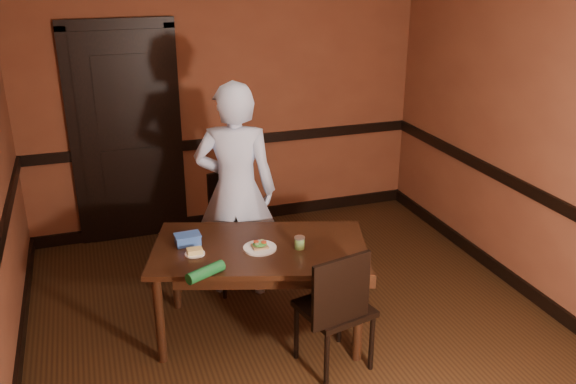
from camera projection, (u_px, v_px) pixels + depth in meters
floor at (303, 338)px, 4.57m from camera, size 4.00×4.50×0.01m
wall_back at (226, 98)px, 6.05m from camera, size 4.00×0.02×2.70m
wall_front at (532, 373)px, 2.09m from camera, size 4.00×0.02×2.70m
wall_right at (549, 141)px, 4.67m from camera, size 0.02×4.50×2.70m
dado_back at (228, 142)px, 6.21m from camera, size 4.00×0.03×0.10m
dado_right at (539, 195)px, 4.83m from camera, size 0.03×4.50×0.10m
baseboard_back at (231, 217)px, 6.51m from camera, size 4.00×0.03×0.12m
baseboard_right at (524, 288)px, 5.14m from camera, size 0.03×4.50×0.12m
door at (126, 133)px, 5.82m from camera, size 1.05×0.07×2.20m
dining_table at (260, 290)px, 4.53m from camera, size 1.73×1.29×0.72m
chair_far at (231, 231)px, 5.18m from camera, size 0.57×0.57×0.97m
chair_near at (334, 306)px, 4.13m from camera, size 0.52×0.52×0.93m
person at (236, 191)px, 4.92m from camera, size 0.76×0.62×1.80m
sandwich_plate at (260, 247)px, 4.35m from camera, size 0.24×0.24×0.06m
sauce_jar at (300, 243)px, 4.35m from camera, size 0.08×0.08×0.09m
cheese_saucer at (195, 252)px, 4.27m from camera, size 0.14×0.14×0.04m
food_tub at (188, 239)px, 4.42m from camera, size 0.19×0.13×0.08m
wrapped_veg at (206, 272)px, 3.96m from camera, size 0.28×0.19×0.08m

